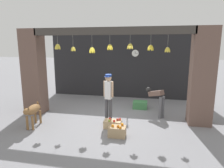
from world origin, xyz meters
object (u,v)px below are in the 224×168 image
worker_stooping (157,98)px  wall_clock (135,53)px  fruit_crate_apples (113,124)px  water_bottle (127,122)px  dog (33,111)px  shopkeeper (108,94)px  produce_box_green (140,105)px  fruit_crate_oranges (117,131)px

worker_stooping → wall_clock: wall_clock is taller
fruit_crate_apples → water_bottle: 0.49m
dog → water_bottle: 2.98m
shopkeeper → wall_clock: 3.50m
fruit_crate_apples → dog: bearing=-170.1°
produce_box_green → water_bottle: (-0.29, -1.84, -0.03)m
worker_stooping → water_bottle: bearing=176.7°
shopkeeper → fruit_crate_oranges: size_ratio=3.35×
dog → fruit_crate_oranges: (2.69, -0.13, -0.38)m
worker_stooping → produce_box_green: size_ratio=1.79×
water_bottle → shopkeeper: bearing=163.5°
fruit_crate_oranges → wall_clock: 4.69m
dog → wall_clock: (2.78, 4.12, 1.61)m
water_bottle → wall_clock: 3.99m
shopkeeper → worker_stooping: size_ratio=1.60×
shopkeeper → produce_box_green: shopkeeper is taller
produce_box_green → wall_clock: bearing=103.3°
produce_box_green → shopkeeper: bearing=-120.0°
worker_stooping → fruit_crate_oranges: size_ratio=2.09×
water_bottle → worker_stooping: bearing=48.3°
produce_box_green → water_bottle: bearing=-99.0°
dog → water_bottle: bearing=97.2°
worker_stooping → fruit_crate_apples: size_ratio=1.87×
fruit_crate_oranges → dog: bearing=177.3°
shopkeeper → worker_stooping: bearing=-141.9°
shopkeeper → worker_stooping: shopkeeper is taller
worker_stooping → produce_box_green: (-0.64, 0.79, -0.52)m
dog → fruit_crate_apples: 2.52m
worker_stooping → fruit_crate_apples: 1.95m
fruit_crate_apples → produce_box_green: size_ratio=0.96×
dog → worker_stooping: (3.80, 1.73, 0.14)m
water_bottle → fruit_crate_apples: bearing=-147.8°
dog → produce_box_green: bearing=122.3°
fruit_crate_apples → fruit_crate_oranges: bearing=-66.9°
produce_box_green → water_bottle: size_ratio=2.33×
produce_box_green → fruit_crate_apples: bearing=-108.7°
worker_stooping → wall_clock: size_ratio=2.95×
shopkeeper → produce_box_green: size_ratio=2.87×
shopkeeper → produce_box_green: 2.06m
worker_stooping → water_bottle: 1.50m
fruit_crate_apples → water_bottle: bearing=32.2°
fruit_crate_oranges → water_bottle: size_ratio=2.00×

